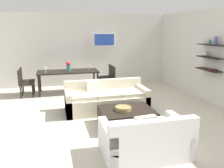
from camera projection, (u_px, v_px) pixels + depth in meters
ground_plane at (113, 114)px, 6.04m from camera, size 18.00×18.00×0.00m
back_wall_unit at (98, 49)px, 9.13m from camera, size 8.40×0.09×2.70m
right_wall_shelf_unit at (207, 56)px, 7.01m from camera, size 0.34×8.20×2.70m
sofa_beige at (106, 100)px, 6.26m from camera, size 2.14×0.90×0.78m
loveseat_white at (145, 140)px, 4.01m from camera, size 1.46×0.90×0.78m
coffee_table at (127, 117)px, 5.31m from camera, size 1.17×0.95×0.38m
decorative_bowl at (123, 108)px, 5.20m from camera, size 0.36×0.36×0.09m
dining_table at (68, 73)px, 7.95m from camera, size 2.01×0.85×0.75m
dining_chair_left_near at (24, 81)px, 7.47m from camera, size 0.44×0.44×0.88m
dining_chair_left_far at (25, 79)px, 7.83m from camera, size 0.44×0.44×0.88m
dining_chair_right_far at (108, 75)px, 8.50m from camera, size 0.44×0.44×0.88m
dining_chair_right_near at (110, 77)px, 8.14m from camera, size 0.44×0.44×0.88m
wine_glass_left_near at (45, 69)px, 7.63m from camera, size 0.07×0.07×0.17m
wine_glass_left_far at (45, 68)px, 7.83m from camera, size 0.08×0.08×0.16m
wine_glass_right_far at (89, 66)px, 8.17m from camera, size 0.08×0.08×0.18m
centerpiece_vase at (69, 66)px, 7.90m from camera, size 0.16×0.16×0.33m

